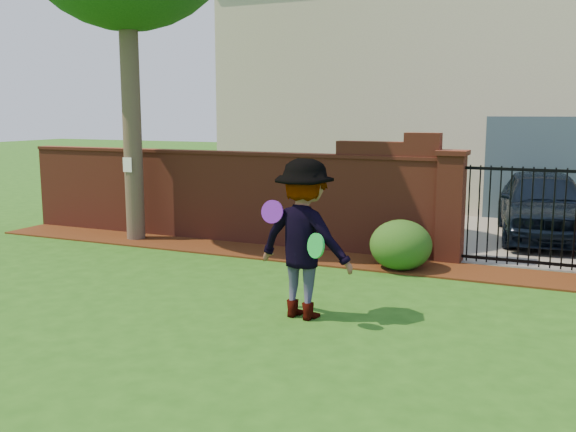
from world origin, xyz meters
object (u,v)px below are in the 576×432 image
at_px(frisbee_green, 316,246).
at_px(man, 302,239).
at_px(frisbee_purple, 272,212).
at_px(car, 544,206).

bearing_deg(frisbee_green, man, 135.26).
xyz_separation_m(frisbee_purple, frisbee_green, (0.61, -0.13, -0.34)).
bearing_deg(man, frisbee_green, 144.57).
relative_size(car, man, 2.07).
relative_size(frisbee_purple, frisbee_green, 0.96).
xyz_separation_m(car, frisbee_green, (-2.18, -6.63, 0.29)).
bearing_deg(man, frisbee_purple, 35.68).
relative_size(car, frisbee_purple, 14.29).
xyz_separation_m(car, frisbee_purple, (-2.80, -6.51, 0.63)).
distance_m(frisbee_purple, frisbee_green, 0.71).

